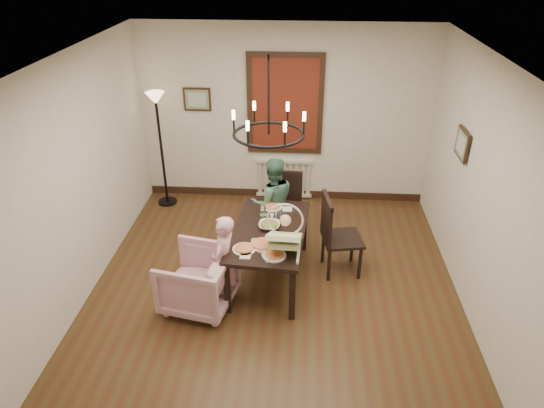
# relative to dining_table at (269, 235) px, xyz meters

# --- Properties ---
(room_shell) EXTENTS (4.51, 5.00, 2.81)m
(room_shell) POSITION_rel_dining_table_xyz_m (0.08, 0.09, 0.76)
(room_shell) COLOR #463318
(room_shell) RESTS_ON ground
(dining_table) EXTENTS (0.98, 1.60, 0.72)m
(dining_table) POSITION_rel_dining_table_xyz_m (0.00, 0.00, 0.00)
(dining_table) COLOR black
(dining_table) RESTS_ON room_shell
(chair_far) EXTENTS (0.46, 0.46, 0.98)m
(chair_far) POSITION_rel_dining_table_xyz_m (0.15, 0.96, -0.15)
(chair_far) COLOR black
(chair_far) RESTS_ON room_shell
(chair_right) EXTENTS (0.56, 0.56, 1.10)m
(chair_right) POSITION_rel_dining_table_xyz_m (0.91, 0.22, -0.09)
(chair_right) COLOR black
(chair_right) RESTS_ON room_shell
(armchair) EXTENTS (0.93, 0.91, 0.72)m
(armchair) POSITION_rel_dining_table_xyz_m (-0.79, -0.58, -0.28)
(armchair) COLOR #C597AC
(armchair) RESTS_ON room_shell
(elderly_woman) EXTENTS (0.30, 0.40, 0.97)m
(elderly_woman) POSITION_rel_dining_table_xyz_m (-0.48, -0.50, -0.15)
(elderly_woman) COLOR #E29FB1
(elderly_woman) RESTS_ON room_shell
(seated_man) EXTENTS (0.62, 0.55, 1.08)m
(seated_man) POSITION_rel_dining_table_xyz_m (-0.01, 0.80, -0.09)
(seated_man) COLOR #426F56
(seated_man) RESTS_ON room_shell
(baby_bouncer) EXTENTS (0.46, 0.62, 0.40)m
(baby_bouncer) POSITION_rel_dining_table_xyz_m (0.21, -0.42, 0.28)
(baby_bouncer) COLOR beige
(baby_bouncer) RESTS_ON dining_table
(salad_bowl) EXTENTS (0.31, 0.31, 0.08)m
(salad_bowl) POSITION_rel_dining_table_xyz_m (-0.00, 0.04, 0.12)
(salad_bowl) COLOR white
(salad_bowl) RESTS_ON dining_table
(pizza_platter) EXTENTS (0.28, 0.28, 0.04)m
(pizza_platter) POSITION_rel_dining_table_xyz_m (-0.05, -0.36, 0.10)
(pizza_platter) COLOR tan
(pizza_platter) RESTS_ON dining_table
(drinking_glass) EXTENTS (0.07, 0.07, 0.13)m
(drinking_glass) POSITION_rel_dining_table_xyz_m (0.10, 0.19, 0.15)
(drinking_glass) COLOR silver
(drinking_glass) RESTS_ON dining_table
(window_blinds) EXTENTS (1.00, 0.03, 1.40)m
(window_blinds) POSITION_rel_dining_table_xyz_m (0.08, 2.18, 0.96)
(window_blinds) COLOR maroon
(window_blinds) RESTS_ON room_shell
(radiator) EXTENTS (0.92, 0.12, 0.62)m
(radiator) POSITION_rel_dining_table_xyz_m (0.08, 2.20, -0.29)
(radiator) COLOR silver
(radiator) RESTS_ON room_shell
(picture_back) EXTENTS (0.42, 0.03, 0.36)m
(picture_back) POSITION_rel_dining_table_xyz_m (-1.27, 2.19, 1.01)
(picture_back) COLOR black
(picture_back) RESTS_ON room_shell
(picture_right) EXTENTS (0.03, 0.42, 0.36)m
(picture_right) POSITION_rel_dining_table_xyz_m (2.29, 0.62, 1.01)
(picture_right) COLOR black
(picture_right) RESTS_ON room_shell
(floor_lamp) EXTENTS (0.30, 0.30, 1.80)m
(floor_lamp) POSITION_rel_dining_table_xyz_m (-1.82, 1.87, 0.26)
(floor_lamp) COLOR black
(floor_lamp) RESTS_ON room_shell
(chandelier) EXTENTS (0.80, 0.80, 0.04)m
(chandelier) POSITION_rel_dining_table_xyz_m (-0.00, 0.00, 1.31)
(chandelier) COLOR black
(chandelier) RESTS_ON room_shell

